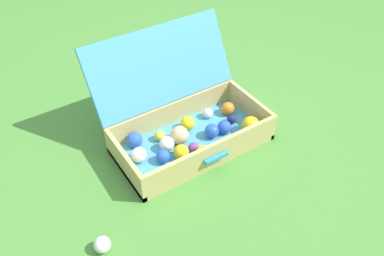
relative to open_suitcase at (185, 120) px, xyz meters
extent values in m
plane|color=#4C8C38|center=(-0.02, -0.07, -0.10)|extent=(16.00, 16.00, 0.00)
cube|color=#4799C6|center=(0.00, -0.06, -0.09)|extent=(0.67, 0.34, 0.03)
cube|color=tan|center=(-0.33, -0.06, -0.03)|extent=(0.02, 0.34, 0.14)
cube|color=tan|center=(0.33, -0.06, -0.03)|extent=(0.02, 0.34, 0.14)
cube|color=tan|center=(0.00, -0.22, -0.03)|extent=(0.64, 0.02, 0.14)
cube|color=tan|center=(0.00, 0.10, -0.03)|extent=(0.64, 0.02, 0.14)
cube|color=#4799C6|center=(0.00, 0.19, 0.18)|extent=(0.67, 0.19, 0.31)
cube|color=teal|center=(0.00, -0.24, -0.03)|extent=(0.11, 0.02, 0.02)
sphere|color=white|center=(0.15, 0.04, -0.05)|extent=(0.05, 0.05, 0.05)
sphere|color=white|center=(-0.12, -0.05, -0.04)|extent=(0.07, 0.07, 0.07)
sphere|color=yellow|center=(0.25, -0.15, -0.04)|extent=(0.08, 0.08, 0.08)
sphere|color=white|center=(-0.25, -0.04, -0.04)|extent=(0.07, 0.07, 0.07)
sphere|color=#D1B784|center=(-0.05, -0.04, -0.03)|extent=(0.08, 0.08, 0.08)
sphere|color=blue|center=(0.09, -0.08, -0.04)|extent=(0.07, 0.07, 0.07)
sphere|color=purple|center=(-0.03, -0.12, -0.05)|extent=(0.04, 0.04, 0.04)
sphere|color=blue|center=(-0.23, 0.05, -0.04)|extent=(0.07, 0.07, 0.07)
sphere|color=yellow|center=(-0.10, -0.12, -0.04)|extent=(0.07, 0.07, 0.07)
sphere|color=orange|center=(0.25, 0.01, -0.04)|extent=(0.06, 0.06, 0.06)
sphere|color=#CCDB38|center=(-0.12, 0.02, -0.05)|extent=(0.05, 0.05, 0.05)
sphere|color=navy|center=(0.22, -0.06, -0.05)|extent=(0.04, 0.04, 0.04)
sphere|color=blue|center=(0.15, -0.09, -0.04)|extent=(0.06, 0.06, 0.06)
sphere|color=yellow|center=(-0.01, -0.17, -0.05)|extent=(0.06, 0.06, 0.06)
sphere|color=blue|center=(-0.17, -0.10, -0.05)|extent=(0.06, 0.06, 0.06)
sphere|color=yellow|center=(0.03, 0.02, -0.04)|extent=(0.06, 0.06, 0.06)
sphere|color=white|center=(-0.55, -0.33, -0.07)|extent=(0.06, 0.06, 0.06)
camera|label=1|loc=(-0.71, -1.15, 1.15)|focal=37.38mm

